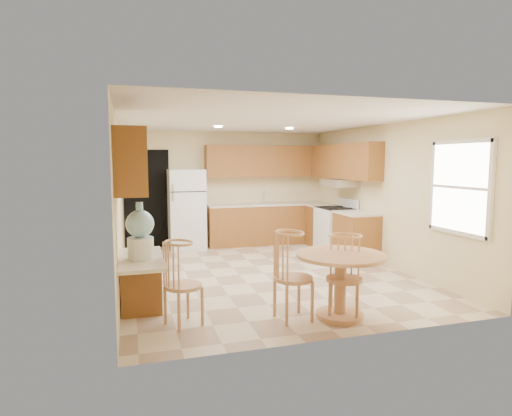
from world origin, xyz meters
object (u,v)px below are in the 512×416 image
object	(u,v)px
chair_desk	(184,277)
water_crock	(140,233)
chair_table_b	(348,270)
refrigerator	(187,209)
chair_table_a	(297,269)
dining_table	(340,276)
stove	(336,229)

from	to	relation	value
chair_desk	water_crock	world-z (taller)	water_crock
chair_table_b	refrigerator	bearing A→B (deg)	-45.62
refrigerator	water_crock	distance (m)	4.31
refrigerator	chair_table_a	distance (m)	4.63
refrigerator	dining_table	xyz separation A→B (m)	(1.21, -4.60, -0.33)
chair_table_a	chair_table_b	bearing A→B (deg)	73.85
refrigerator	water_crock	world-z (taller)	refrigerator
dining_table	chair_table_b	size ratio (longest dim) A/B	1.07
chair_table_b	chair_table_a	bearing A→B (deg)	18.92
dining_table	chair_table_b	distance (m)	0.14
chair_table_b	chair_desk	size ratio (longest dim) A/B	1.02
chair_table_a	chair_desk	bearing A→B (deg)	-104.52
refrigerator	chair_table_a	size ratio (longest dim) A/B	1.62
chair_table_b	chair_desk	world-z (taller)	chair_table_b
stove	chair_table_b	world-z (taller)	stove
chair_desk	water_crock	xyz separation A→B (m)	(-0.45, 0.21, 0.47)
dining_table	refrigerator	bearing A→B (deg)	104.71
stove	water_crock	world-z (taller)	water_crock
dining_table	stove	bearing A→B (deg)	63.74
chair_table_a	water_crock	xyz separation A→B (m)	(-1.71, 0.41, 0.43)
stove	water_crock	size ratio (longest dim) A/B	1.71
stove	chair_desk	bearing A→B (deg)	-137.65
dining_table	chair_table_a	distance (m)	0.56
refrigerator	chair_desk	bearing A→B (deg)	-97.79
dining_table	chair_table_a	bearing A→B (deg)	178.23
chair_desk	water_crock	bearing A→B (deg)	-139.59
dining_table	chair_table_a	xyz separation A→B (m)	(-0.55, 0.02, 0.12)
dining_table	water_crock	xyz separation A→B (m)	(-2.26, 0.42, 0.55)
chair_table_b	chair_desk	distance (m)	1.88
chair_table_a	chair_table_b	xyz separation A→B (m)	(0.60, -0.11, -0.03)
refrigerator	water_crock	size ratio (longest dim) A/B	2.64
stove	dining_table	size ratio (longest dim) A/B	1.04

